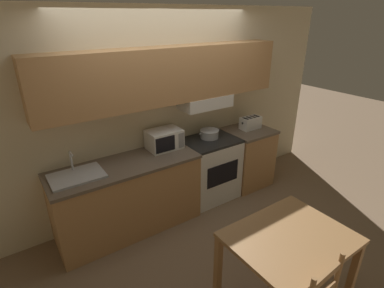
{
  "coord_description": "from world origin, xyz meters",
  "views": [
    {
      "loc": [
        -1.78,
        -3.23,
        2.45
      ],
      "look_at": [
        0.05,
        -0.55,
        1.03
      ],
      "focal_mm": 28.0,
      "sensor_mm": 36.0,
      "label": 1
    }
  ],
  "objects_px": {
    "stove_range": "(209,169)",
    "sink_basin": "(77,176)",
    "dining_table": "(289,247)",
    "cooking_pot": "(209,133)",
    "toaster": "(250,123)",
    "microwave": "(164,139)"
  },
  "relations": [
    {
      "from": "sink_basin",
      "to": "toaster",
      "type": "bearing_deg",
      "value": 0.53
    },
    {
      "from": "stove_range",
      "to": "cooking_pot",
      "type": "relative_size",
      "value": 2.59
    },
    {
      "from": "microwave",
      "to": "toaster",
      "type": "distance_m",
      "value": 1.4
    },
    {
      "from": "stove_range",
      "to": "cooking_pot",
      "type": "xyz_separation_m",
      "value": [
        0.03,
        0.07,
        0.5
      ]
    },
    {
      "from": "stove_range",
      "to": "sink_basin",
      "type": "distance_m",
      "value": 1.82
    },
    {
      "from": "stove_range",
      "to": "cooking_pot",
      "type": "height_order",
      "value": "cooking_pot"
    },
    {
      "from": "cooking_pot",
      "to": "toaster",
      "type": "distance_m",
      "value": 0.72
    },
    {
      "from": "microwave",
      "to": "dining_table",
      "type": "height_order",
      "value": "microwave"
    },
    {
      "from": "microwave",
      "to": "toaster",
      "type": "relative_size",
      "value": 1.3
    },
    {
      "from": "microwave",
      "to": "dining_table",
      "type": "bearing_deg",
      "value": -86.56
    },
    {
      "from": "stove_range",
      "to": "dining_table",
      "type": "xyz_separation_m",
      "value": [
        -0.53,
        -1.78,
        0.21
      ]
    },
    {
      "from": "sink_basin",
      "to": "cooking_pot",
      "type": "bearing_deg",
      "value": 2.58
    },
    {
      "from": "stove_range",
      "to": "toaster",
      "type": "height_order",
      "value": "toaster"
    },
    {
      "from": "stove_range",
      "to": "dining_table",
      "type": "height_order",
      "value": "stove_range"
    },
    {
      "from": "microwave",
      "to": "dining_table",
      "type": "xyz_separation_m",
      "value": [
        0.11,
        -1.89,
        -0.36
      ]
    },
    {
      "from": "cooking_pot",
      "to": "toaster",
      "type": "relative_size",
      "value": 1.06
    },
    {
      "from": "toaster",
      "to": "stove_range",
      "type": "bearing_deg",
      "value": -179.3
    },
    {
      "from": "microwave",
      "to": "sink_basin",
      "type": "distance_m",
      "value": 1.13
    },
    {
      "from": "sink_basin",
      "to": "dining_table",
      "type": "distance_m",
      "value": 2.17
    },
    {
      "from": "stove_range",
      "to": "sink_basin",
      "type": "bearing_deg",
      "value": -179.55
    },
    {
      "from": "sink_basin",
      "to": "dining_table",
      "type": "relative_size",
      "value": 0.54
    },
    {
      "from": "microwave",
      "to": "sink_basin",
      "type": "xyz_separation_m",
      "value": [
        -1.12,
        -0.12,
        -0.11
      ]
    }
  ]
}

